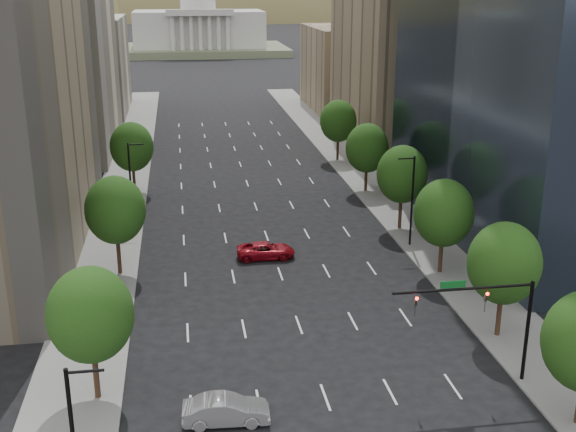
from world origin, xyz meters
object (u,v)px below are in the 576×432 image
car_silver (226,410)px  capitol (199,28)px  car_red_far (266,250)px  traffic_signal (493,311)px

car_silver → capitol: bearing=1.4°
capitol → car_silver: capitol is taller
capitol → car_red_far: 195.90m
car_red_far → car_silver: bearing=168.8°
capitol → traffic_signal: bearing=-87.3°
car_silver → traffic_signal: bearing=-81.0°
car_red_far → capitol: bearing=0.7°
traffic_signal → car_red_far: 26.87m
traffic_signal → car_silver: size_ratio=1.79×
capitol → car_red_far: (-0.79, -195.74, -7.82)m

